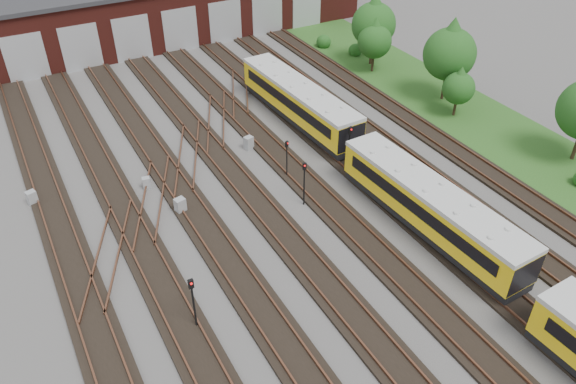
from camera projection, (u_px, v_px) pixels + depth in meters
ground at (336, 251)px, 33.47m from camera, size 120.00×120.00×0.00m
track_network at (328, 245)px, 33.76m from camera, size 30.40×70.00×0.33m
maintenance_shed at (133, 8)px, 59.85m from camera, size 51.00×12.50×6.35m
grass_verge at (459, 110)px, 47.98m from camera, size 8.00×55.00×0.05m
metro_train at (431, 207)px, 33.95m from camera, size 3.16×46.23×2.92m
signal_mast_0 at (193, 298)px, 27.50m from camera, size 0.27×0.25×3.38m
signal_mast_1 at (304, 179)px, 35.96m from camera, size 0.28×0.27×3.26m
signal_mast_2 at (349, 141)px, 39.74m from camera, size 0.31×0.29×3.22m
signal_mast_3 at (287, 155)px, 38.72m from camera, size 0.25×0.24×2.91m
relay_cabinet_0 at (32, 198)px, 36.92m from camera, size 0.71×0.64×1.00m
relay_cabinet_1 at (180, 206)px, 36.17m from camera, size 0.75×0.67×1.08m
relay_cabinet_2 at (146, 183)px, 38.44m from camera, size 0.57×0.50×0.85m
relay_cabinet_3 at (249, 143)px, 42.55m from camera, size 0.74×0.67×1.04m
relay_cabinet_4 at (303, 126)px, 44.69m from camera, size 0.61×0.52×0.94m
tree_0 at (374, 19)px, 53.19m from camera, size 4.23×4.23×7.01m
tree_1 at (375, 37)px, 52.40m from camera, size 3.22×3.22×5.33m
tree_2 at (451, 48)px, 46.85m from camera, size 4.43×4.43×7.35m
tree_3 at (459, 85)px, 45.53m from camera, size 2.64×2.64×4.38m
bush_1 at (324, 40)px, 59.05m from camera, size 1.54×1.54×1.54m
bush_2 at (355, 48)px, 57.33m from camera, size 1.39×1.39×1.39m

